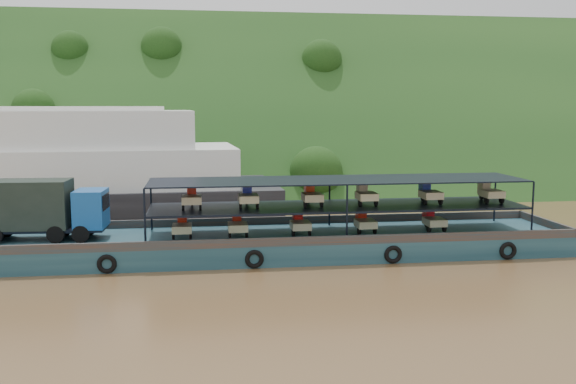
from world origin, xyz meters
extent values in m
plane|color=brown|center=(0.00, 0.00, 0.00)|extent=(160.00, 160.00, 0.00)
cube|color=#153714|center=(0.00, 36.00, 0.00)|extent=(140.00, 39.60, 39.60)
cube|color=#123340|center=(-3.02, -1.45, 0.60)|extent=(35.00, 7.00, 1.20)
cube|color=#592D19|center=(-3.02, 1.95, 1.45)|extent=(35.00, 0.20, 0.50)
cube|color=#592D19|center=(-3.02, -4.85, 1.45)|extent=(35.00, 0.20, 0.50)
cube|color=#592D19|center=(14.38, -1.45, 1.45)|extent=(0.20, 7.00, 0.50)
torus|color=black|center=(-13.02, -5.00, 0.55)|extent=(1.06, 0.26, 1.06)
torus|color=black|center=(-5.02, -5.00, 0.55)|extent=(1.06, 0.26, 1.06)
torus|color=black|center=(2.98, -5.00, 0.55)|extent=(1.06, 0.26, 1.06)
torus|color=black|center=(9.98, -5.00, 0.55)|extent=(1.06, 0.26, 1.06)
cylinder|color=black|center=(-19.51, 0.17, 1.70)|extent=(1.03, 0.41, 1.01)
cylinder|color=black|center=(-16.21, -2.13, 1.70)|extent=(1.03, 0.41, 1.01)
cylinder|color=black|center=(-16.09, -0.02, 1.70)|extent=(1.03, 0.41, 1.01)
cylinder|color=black|center=(-14.80, -2.21, 1.70)|extent=(1.03, 0.41, 1.01)
cylinder|color=black|center=(-14.68, -0.10, 1.70)|extent=(1.03, 0.41, 1.01)
cube|color=black|center=(-16.96, -1.03, 1.86)|extent=(6.97, 2.60, 0.20)
cube|color=#17539F|center=(-14.34, -1.18, 3.01)|extent=(1.85, 2.51, 2.22)
cube|color=black|center=(-13.49, -1.22, 3.42)|extent=(0.17, 2.02, 0.91)
cube|color=black|center=(-17.96, -0.97, 3.32)|extent=(4.97, 2.68, 2.82)
cube|color=black|center=(0.48, -1.45, 2.86)|extent=(23.00, 5.00, 0.12)
cube|color=black|center=(0.48, -1.45, 4.50)|extent=(23.00, 5.00, 0.08)
cylinder|color=black|center=(-11.02, -3.95, 2.85)|extent=(0.12, 0.12, 3.30)
cylinder|color=black|center=(-11.02, 1.05, 2.85)|extent=(0.12, 0.12, 3.30)
cylinder|color=black|center=(0.48, -3.95, 2.85)|extent=(0.12, 0.12, 3.30)
cylinder|color=black|center=(0.48, 1.05, 2.85)|extent=(0.12, 0.12, 3.30)
cylinder|color=black|center=(11.98, -3.95, 2.85)|extent=(0.12, 0.12, 3.30)
cylinder|color=black|center=(11.98, 1.05, 2.85)|extent=(0.12, 0.12, 3.30)
cylinder|color=black|center=(-9.05, -0.40, 1.46)|extent=(0.12, 0.52, 0.52)
cylinder|color=black|center=(-9.55, -2.20, 1.46)|extent=(0.14, 0.52, 0.52)
cylinder|color=black|center=(-8.55, -2.20, 1.46)|extent=(0.14, 0.52, 0.52)
cube|color=beige|center=(-9.05, -1.85, 1.80)|extent=(1.15, 1.50, 0.44)
cube|color=red|center=(-9.05, -0.70, 1.98)|extent=(0.55, 0.80, 0.80)
cube|color=red|center=(-9.05, -0.90, 2.48)|extent=(0.50, 0.10, 0.10)
cylinder|color=black|center=(-5.73, -0.40, 1.46)|extent=(0.12, 0.52, 0.52)
cylinder|color=black|center=(-6.23, -2.20, 1.46)|extent=(0.14, 0.52, 0.52)
cylinder|color=black|center=(-5.23, -2.20, 1.46)|extent=(0.14, 0.52, 0.52)
cube|color=beige|center=(-5.73, -1.85, 1.80)|extent=(1.15, 1.50, 0.44)
cube|color=red|center=(-5.73, -0.70, 1.98)|extent=(0.55, 0.80, 0.80)
cube|color=red|center=(-5.73, -0.90, 2.48)|extent=(0.50, 0.10, 0.10)
cylinder|color=black|center=(-1.92, -0.40, 1.46)|extent=(0.12, 0.52, 0.52)
cylinder|color=black|center=(-2.42, -2.20, 1.46)|extent=(0.14, 0.52, 0.52)
cylinder|color=black|center=(-1.42, -2.20, 1.46)|extent=(0.14, 0.52, 0.52)
cube|color=beige|center=(-1.92, -1.85, 1.80)|extent=(1.15, 1.50, 0.44)
cube|color=red|center=(-1.92, -0.70, 1.98)|extent=(0.55, 0.80, 0.80)
cube|color=red|center=(-1.92, -0.90, 2.48)|extent=(0.50, 0.10, 0.10)
cylinder|color=black|center=(2.16, -0.40, 1.46)|extent=(0.12, 0.52, 0.52)
cylinder|color=black|center=(1.66, -2.20, 1.46)|extent=(0.14, 0.52, 0.52)
cylinder|color=black|center=(2.66, -2.20, 1.46)|extent=(0.14, 0.52, 0.52)
cube|color=#C5C18B|center=(2.16, -1.85, 1.80)|extent=(1.15, 1.50, 0.44)
cube|color=red|center=(2.16, -0.70, 1.98)|extent=(0.55, 0.80, 0.80)
cube|color=red|center=(2.16, -0.90, 2.48)|extent=(0.50, 0.10, 0.10)
cylinder|color=black|center=(6.63, -0.40, 1.46)|extent=(0.12, 0.52, 0.52)
cylinder|color=black|center=(6.13, -2.20, 1.46)|extent=(0.14, 0.52, 0.52)
cylinder|color=black|center=(7.13, -2.20, 1.46)|extent=(0.14, 0.52, 0.52)
cube|color=#C7C08D|center=(6.63, -1.85, 1.80)|extent=(1.15, 1.50, 0.44)
cube|color=red|center=(6.63, -0.70, 1.98)|extent=(0.55, 0.80, 0.80)
cube|color=red|center=(6.63, -0.90, 2.48)|extent=(0.50, 0.10, 0.10)
cylinder|color=black|center=(-8.44, -0.40, 3.18)|extent=(0.12, 0.52, 0.52)
cylinder|color=black|center=(-8.94, -2.20, 3.18)|extent=(0.14, 0.52, 0.52)
cylinder|color=black|center=(-7.94, -2.20, 3.18)|extent=(0.14, 0.52, 0.52)
cube|color=#C0B288|center=(-8.44, -1.85, 3.52)|extent=(1.15, 1.50, 0.44)
cube|color=#B41B0C|center=(-8.44, -0.70, 3.70)|extent=(0.55, 0.80, 0.80)
cube|color=#B41B0C|center=(-8.44, -0.90, 4.20)|extent=(0.50, 0.10, 0.10)
cylinder|color=black|center=(-5.08, -0.40, 3.18)|extent=(0.12, 0.52, 0.52)
cylinder|color=black|center=(-5.58, -2.20, 3.18)|extent=(0.14, 0.52, 0.52)
cylinder|color=black|center=(-4.58, -2.20, 3.18)|extent=(0.14, 0.52, 0.52)
cube|color=beige|center=(-5.08, -1.85, 3.52)|extent=(1.15, 1.50, 0.44)
cube|color=#192298|center=(-5.08, -0.70, 3.70)|extent=(0.55, 0.80, 0.80)
cube|color=#192298|center=(-5.08, -0.90, 4.20)|extent=(0.50, 0.10, 0.10)
cylinder|color=black|center=(-1.18, -0.40, 3.18)|extent=(0.12, 0.52, 0.52)
cylinder|color=black|center=(-1.68, -2.20, 3.18)|extent=(0.14, 0.52, 0.52)
cylinder|color=black|center=(-0.68, -2.20, 3.18)|extent=(0.14, 0.52, 0.52)
cube|color=#C3B78A|center=(-1.18, -1.85, 3.52)|extent=(1.15, 1.50, 0.44)
cube|color=red|center=(-1.18, -0.70, 3.70)|extent=(0.55, 0.80, 0.80)
cube|color=red|center=(-1.18, -0.90, 4.20)|extent=(0.50, 0.10, 0.10)
cylinder|color=black|center=(2.20, -0.40, 3.18)|extent=(0.12, 0.52, 0.52)
cylinder|color=black|center=(1.70, -2.20, 3.18)|extent=(0.14, 0.52, 0.52)
cylinder|color=black|center=(2.70, -2.20, 3.18)|extent=(0.14, 0.52, 0.52)
cube|color=beige|center=(2.20, -1.85, 3.52)|extent=(1.15, 1.50, 0.44)
cube|color=#C3AE8A|center=(2.20, -0.70, 3.70)|extent=(0.55, 0.80, 0.80)
cube|color=#C3AE8A|center=(2.20, -0.90, 4.20)|extent=(0.50, 0.10, 0.10)
cylinder|color=black|center=(6.33, -0.40, 3.18)|extent=(0.12, 0.52, 0.52)
cylinder|color=black|center=(5.83, -2.20, 3.18)|extent=(0.14, 0.52, 0.52)
cylinder|color=black|center=(6.83, -2.20, 3.18)|extent=(0.14, 0.52, 0.52)
cube|color=#C7B78D|center=(6.33, -1.85, 3.52)|extent=(1.15, 1.50, 0.44)
cube|color=navy|center=(6.33, -0.70, 3.70)|extent=(0.55, 0.80, 0.80)
cube|color=navy|center=(6.33, -0.90, 4.20)|extent=(0.50, 0.10, 0.10)
cylinder|color=black|center=(10.34, -0.40, 3.18)|extent=(0.12, 0.52, 0.52)
cylinder|color=black|center=(9.84, -2.20, 3.18)|extent=(0.14, 0.52, 0.52)
cylinder|color=black|center=(10.84, -2.20, 3.18)|extent=(0.14, 0.52, 0.52)
cube|color=#C8BE8E|center=(10.34, -1.85, 3.52)|extent=(1.15, 1.50, 0.44)
cube|color=#CBB890|center=(10.34, -0.70, 3.70)|extent=(0.55, 0.80, 0.80)
cube|color=#CBB890|center=(10.34, -0.90, 4.20)|extent=(0.50, 0.10, 0.10)
camera|label=1|loc=(-8.02, -39.79, 9.05)|focal=40.00mm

